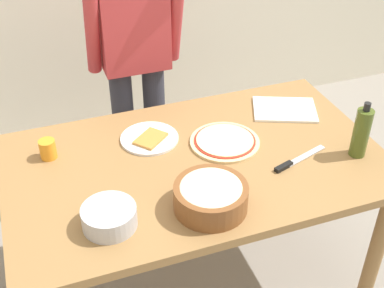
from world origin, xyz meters
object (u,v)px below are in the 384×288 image
cup_orange (48,149)px  chef_knife (294,161)px  olive_oil_bottle (361,132)px  dining_table (196,177)px  cutting_board_white (285,109)px  pizza_raw_on_board (225,141)px  person_cook (135,51)px  mixing_bowl_steel (109,217)px  popcorn_bowl (211,195)px  plate_with_slice (150,138)px

cup_orange → chef_knife: cup_orange is taller
chef_knife → olive_oil_bottle: bearing=-7.5°
dining_table → cutting_board_white: cutting_board_white is taller
dining_table → pizza_raw_on_board: 0.21m
person_cook → dining_table: bearing=-85.6°
mixing_bowl_steel → cup_orange: 0.52m
pizza_raw_on_board → popcorn_bowl: popcorn_bowl is taller
cup_orange → cutting_board_white: size_ratio=0.28×
pizza_raw_on_board → popcorn_bowl: bearing=-120.0°
person_cook → plate_with_slice: size_ratio=6.23×
plate_with_slice → chef_knife: size_ratio=0.92×
olive_oil_bottle → cutting_board_white: olive_oil_bottle is taller
plate_with_slice → mixing_bowl_steel: (-0.28, -0.47, 0.03)m
chef_knife → plate_with_slice: bearing=145.1°
pizza_raw_on_board → mixing_bowl_steel: (-0.59, -0.33, 0.03)m
pizza_raw_on_board → olive_oil_bottle: bearing=-28.1°
cup_orange → popcorn_bowl: bearing=-44.6°
person_cook → chef_knife: 1.03m
popcorn_bowl → mixing_bowl_steel: 0.38m
person_cook → olive_oil_bottle: 1.20m
popcorn_bowl → cup_orange: size_ratio=3.29×
cutting_board_white → person_cook: bearing=138.7°
olive_oil_bottle → chef_knife: bearing=172.5°
cup_orange → chef_knife: (0.97, -0.39, -0.04)m
person_cook → mixing_bowl_steel: bearing=-109.9°
dining_table → mixing_bowl_steel: bearing=-148.6°
plate_with_slice → olive_oil_bottle: (0.81, -0.40, 0.11)m
plate_with_slice → cutting_board_white: (0.69, 0.02, -0.00)m
dining_table → olive_oil_bottle: olive_oil_bottle is taller
plate_with_slice → cup_orange: 0.44m
chef_knife → mixing_bowl_steel: bearing=-172.8°
plate_with_slice → olive_oil_bottle: olive_oil_bottle is taller
person_cook → cutting_board_white: 0.82m
mixing_bowl_steel → olive_oil_bottle: size_ratio=0.78×
mixing_bowl_steel → olive_oil_bottle: (1.09, 0.07, 0.07)m
plate_with_slice → mixing_bowl_steel: mixing_bowl_steel is taller
cup_orange → pizza_raw_on_board: bearing=-11.9°
popcorn_bowl → pizza_raw_on_board: bearing=60.0°
olive_oil_bottle → cutting_board_white: bearing=106.1°
olive_oil_bottle → mixing_bowl_steel: bearing=-176.6°
dining_table → mixing_bowl_steel: mixing_bowl_steel is taller
cup_orange → mixing_bowl_steel: bearing=-72.4°
pizza_raw_on_board → olive_oil_bottle: olive_oil_bottle is taller
cup_orange → dining_table: bearing=-21.6°
cup_orange → cutting_board_white: (1.13, -0.00, -0.04)m
plate_with_slice → popcorn_bowl: bearing=-79.5°
olive_oil_bottle → cutting_board_white: (-0.12, 0.42, -0.11)m
person_cook → popcorn_bowl: person_cook is taller
popcorn_bowl → chef_knife: popcorn_bowl is taller
dining_table → chef_knife: 0.43m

